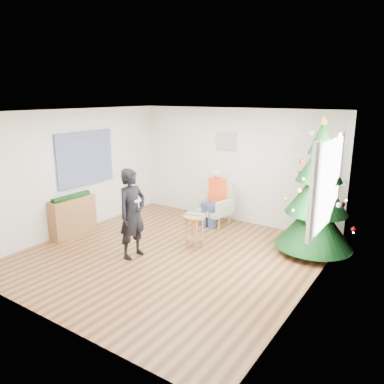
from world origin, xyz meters
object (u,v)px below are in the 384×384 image
Objects in this scene: armchair at (216,209)px; console at (73,217)px; stool at (194,231)px; standing_man at (132,214)px; christmas_tree at (318,194)px.

armchair is 0.96× the size of console.
standing_man is at bearing -126.76° from stool.
standing_man is 1.64× the size of console.
standing_man reaches higher than console.
standing_man reaches higher than armchair.
stool is at bearing -33.22° from standing_man.
stool is (-1.98, -1.05, -0.81)m from christmas_tree.
standing_man is (-0.37, -2.36, 0.47)m from armchair.
armchair is 3.13m from console.
armchair is at bearing -5.38° from standing_man.
stool is 1.46m from armchair.
armchair is (-2.32, 0.37, -0.79)m from christmas_tree.
christmas_tree reaches higher than standing_man.
christmas_tree is at bearing 4.47° from armchair.
stool is at bearing -63.06° from armchair.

